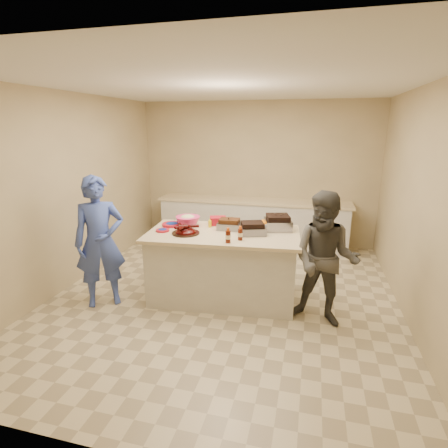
% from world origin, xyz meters
% --- Properties ---
extents(room, '(4.50, 5.00, 2.70)m').
position_xyz_m(room, '(0.00, 0.00, 0.00)').
color(room, tan).
rests_on(room, ground).
extents(back_counter, '(3.60, 0.64, 0.90)m').
position_xyz_m(back_counter, '(0.00, 2.20, 0.45)').
color(back_counter, beige).
rests_on(back_counter, ground).
extents(island, '(2.02, 1.18, 0.92)m').
position_xyz_m(island, '(-0.01, -0.04, 0.00)').
color(island, beige).
rests_on(island, ground).
extents(rib_platter, '(0.39, 0.39, 0.14)m').
position_xyz_m(rib_platter, '(-0.46, -0.20, 0.92)').
color(rib_platter, '#400302').
rests_on(rib_platter, island).
extents(pulled_pork_tray, '(0.31, 0.24, 0.09)m').
position_xyz_m(pulled_pork_tray, '(0.03, 0.13, 0.92)').
color(pulled_pork_tray, '#47230F').
rests_on(pulled_pork_tray, island).
extents(brisket_tray, '(0.39, 0.36, 0.10)m').
position_xyz_m(brisket_tray, '(0.37, -0.01, 0.92)').
color(brisket_tray, black).
rests_on(brisket_tray, island).
extents(roasting_pan, '(0.41, 0.41, 0.13)m').
position_xyz_m(roasting_pan, '(0.66, 0.28, 0.92)').
color(roasting_pan, gray).
rests_on(roasting_pan, island).
extents(coleslaw_bowl, '(0.36, 0.36, 0.23)m').
position_xyz_m(coleslaw_bowl, '(-0.55, 0.14, 0.92)').
color(coleslaw_bowl, '#D42C6B').
rests_on(coleslaw_bowl, island).
extents(sausage_plate, '(0.38, 0.38, 0.05)m').
position_xyz_m(sausage_plate, '(0.07, 0.23, 0.92)').
color(sausage_plate, silver).
rests_on(sausage_plate, island).
extents(mac_cheese_dish, '(0.34, 0.26, 0.09)m').
position_xyz_m(mac_cheese_dish, '(0.58, 0.35, 0.92)').
color(mac_cheese_dish, orange).
rests_on(mac_cheese_dish, island).
extents(bbq_bottle_a, '(0.07, 0.07, 0.18)m').
position_xyz_m(bbq_bottle_a, '(0.15, -0.41, 0.92)').
color(bbq_bottle_a, '#461408').
rests_on(bbq_bottle_a, island).
extents(bbq_bottle_b, '(0.06, 0.06, 0.17)m').
position_xyz_m(bbq_bottle_b, '(0.27, -0.28, 0.92)').
color(bbq_bottle_b, '#461408').
rests_on(bbq_bottle_b, island).
extents(mustard_bottle, '(0.05, 0.05, 0.12)m').
position_xyz_m(mustard_bottle, '(-0.24, 0.16, 0.92)').
color(mustard_bottle, yellow).
rests_on(mustard_bottle, island).
extents(sauce_bowl, '(0.15, 0.06, 0.14)m').
position_xyz_m(sauce_bowl, '(-0.04, 0.20, 0.92)').
color(sauce_bowl, silver).
rests_on(sauce_bowl, island).
extents(plate_stack_large, '(0.29, 0.29, 0.03)m').
position_xyz_m(plate_stack_large, '(-0.77, 0.10, 0.92)').
color(plate_stack_large, maroon).
rests_on(plate_stack_large, island).
extents(plate_stack_small, '(0.19, 0.19, 0.02)m').
position_xyz_m(plate_stack_small, '(-0.79, -0.18, 0.92)').
color(plate_stack_small, maroon).
rests_on(plate_stack_small, island).
extents(plastic_cup, '(0.11, 0.10, 0.10)m').
position_xyz_m(plastic_cup, '(-0.74, 0.31, 0.92)').
color(plastic_cup, '#96501B').
rests_on(plastic_cup, island).
extents(basket_stack, '(0.26, 0.23, 0.11)m').
position_xyz_m(basket_stack, '(-0.17, 0.31, 0.92)').
color(basket_stack, maroon).
rests_on(basket_stack, island).
extents(guest_blue, '(1.44, 1.73, 0.40)m').
position_xyz_m(guest_blue, '(-1.47, -0.55, 0.00)').
color(guest_blue, '#3C52AE').
rests_on(guest_blue, ground).
extents(guest_gray, '(1.08, 1.69, 0.59)m').
position_xyz_m(guest_gray, '(1.26, -0.34, 0.00)').
color(guest_gray, '#4B4A44').
rests_on(guest_gray, ground).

